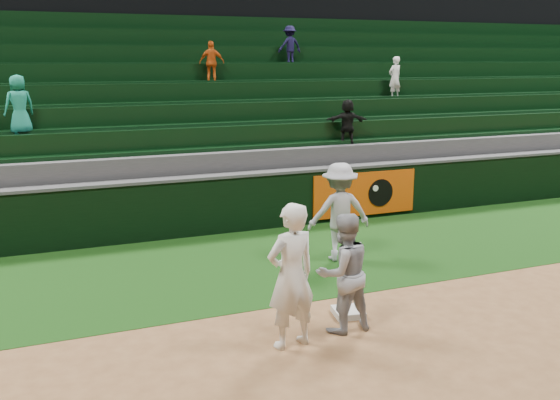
% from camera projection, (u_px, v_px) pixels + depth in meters
% --- Properties ---
extents(ground, '(70.00, 70.00, 0.00)m').
position_uv_depth(ground, '(353.00, 322.00, 8.80)').
color(ground, brown).
rests_on(ground, ground).
extents(foul_grass, '(36.00, 4.20, 0.01)m').
position_uv_depth(foul_grass, '(275.00, 260.00, 11.51)').
color(foul_grass, black).
rests_on(foul_grass, ground).
extents(first_base, '(0.48, 0.48, 0.09)m').
position_uv_depth(first_base, '(348.00, 312.00, 9.02)').
color(first_base, silver).
rests_on(first_base, ground).
extents(first_baseman, '(0.77, 0.58, 1.90)m').
position_uv_depth(first_baseman, '(291.00, 276.00, 7.87)').
color(first_baseman, white).
rests_on(first_baseman, ground).
extents(baserunner, '(0.84, 0.68, 1.65)m').
position_uv_depth(baserunner, '(343.00, 273.00, 8.37)').
color(baserunner, '#92949B').
rests_on(baserunner, ground).
extents(base_coach, '(1.25, 0.83, 1.80)m').
position_uv_depth(base_coach, '(339.00, 212.00, 11.33)').
color(base_coach, '#A1A4AE').
rests_on(base_coach, foul_grass).
extents(field_wall, '(36.00, 0.45, 1.25)m').
position_uv_depth(field_wall, '(239.00, 202.00, 13.37)').
color(field_wall, black).
rests_on(field_wall, ground).
extents(stadium_seating, '(36.00, 5.95, 4.85)m').
position_uv_depth(stadium_seating, '(193.00, 133.00, 16.53)').
color(stadium_seating, '#3A393C').
rests_on(stadium_seating, ground).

